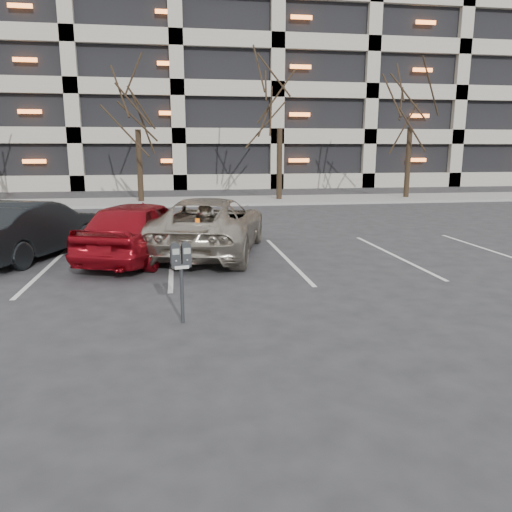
# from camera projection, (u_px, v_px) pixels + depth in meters

# --- Properties ---
(ground) EXTENTS (140.00, 140.00, 0.00)m
(ground) POSITION_uv_depth(u_px,v_px,m) (242.00, 286.00, 9.86)
(ground) COLOR #28282B
(ground) RESTS_ON ground
(sidewalk) EXTENTS (80.00, 4.00, 0.12)m
(sidewalk) POSITION_uv_depth(u_px,v_px,m) (202.00, 201.00, 25.30)
(sidewalk) COLOR gray
(sidewalk) RESTS_ON ground
(stall_lines) EXTENTS (16.90, 5.20, 0.00)m
(stall_lines) POSITION_uv_depth(u_px,v_px,m) (172.00, 263.00, 11.87)
(stall_lines) COLOR silver
(stall_lines) RESTS_ON ground
(parking_garage) EXTENTS (52.00, 20.00, 19.00)m
(parking_garage) POSITION_uv_depth(u_px,v_px,m) (330.00, 70.00, 42.41)
(parking_garage) COLOR black
(parking_garage) RESTS_ON ground
(tree_b) EXTENTS (3.50, 3.50, 7.96)m
(tree_b) POSITION_uv_depth(u_px,v_px,m) (136.00, 82.00, 23.65)
(tree_b) COLOR black
(tree_b) RESTS_ON ground
(tree_c) EXTENTS (3.60, 3.60, 8.18)m
(tree_c) POSITION_uv_depth(u_px,v_px,m) (280.00, 82.00, 24.67)
(tree_c) COLOR black
(tree_c) RESTS_ON ground
(tree_d) EXTENTS (3.68, 3.68, 8.37)m
(tree_d) POSITION_uv_depth(u_px,v_px,m) (413.00, 82.00, 25.71)
(tree_d) COLOR black
(tree_d) RESTS_ON ground
(parking_meter) EXTENTS (0.34, 0.18, 1.25)m
(parking_meter) POSITION_uv_depth(u_px,v_px,m) (181.00, 263.00, 7.60)
(parking_meter) COLOR black
(parking_meter) RESTS_ON ground
(suv_silver) EXTENTS (3.67, 5.67, 1.46)m
(suv_silver) POSITION_uv_depth(u_px,v_px,m) (209.00, 225.00, 12.86)
(suv_silver) COLOR #B0A695
(suv_silver) RESTS_ON ground
(car_red) EXTENTS (3.14, 4.69, 1.48)m
(car_red) POSITION_uv_depth(u_px,v_px,m) (141.00, 229.00, 12.13)
(car_red) COLOR maroon
(car_red) RESTS_ON ground
(car_dark) EXTENTS (3.00, 4.58, 1.43)m
(car_dark) POSITION_uv_depth(u_px,v_px,m) (32.00, 229.00, 12.41)
(car_dark) COLOR black
(car_dark) RESTS_ON ground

